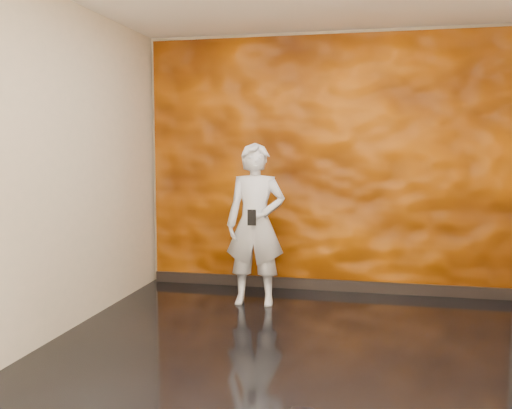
{
  "coord_description": "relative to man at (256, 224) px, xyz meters",
  "views": [
    {
      "loc": [
        0.59,
        -4.24,
        1.57
      ],
      "look_at": [
        -0.53,
        0.86,
        1.04
      ],
      "focal_mm": 40.0,
      "sensor_mm": 36.0,
      "label": 1
    }
  ],
  "objects": [
    {
      "name": "phone",
      "position": [
        0.01,
        -0.21,
        0.09
      ],
      "size": [
        0.08,
        0.02,
        0.15
      ],
      "primitive_type": "cube",
      "rotation": [
        0.0,
        0.0,
        0.04
      ],
      "color": "black",
      "rests_on": "man"
    },
    {
      "name": "man",
      "position": [
        0.0,
        0.0,
        0.0
      ],
      "size": [
        0.61,
        0.42,
        1.61
      ],
      "primitive_type": "imported",
      "rotation": [
        0.0,
        0.0,
        0.06
      ],
      "color": "#A0A6B0",
      "rests_on": "ground"
    },
    {
      "name": "room",
      "position": [
        0.61,
        -1.23,
        0.6
      ],
      "size": [
        4.02,
        4.02,
        2.81
      ],
      "color": "black",
      "rests_on": "ground"
    },
    {
      "name": "feature_wall",
      "position": [
        0.61,
        0.73,
        0.58
      ],
      "size": [
        3.9,
        0.06,
        2.75
      ],
      "primitive_type": "cube",
      "color": "#C05700",
      "rests_on": "ground"
    },
    {
      "name": "baseboard",
      "position": [
        0.61,
        0.69,
        -0.74
      ],
      "size": [
        3.9,
        0.04,
        0.12
      ],
      "primitive_type": "cube",
      "color": "black",
      "rests_on": "ground"
    }
  ]
}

